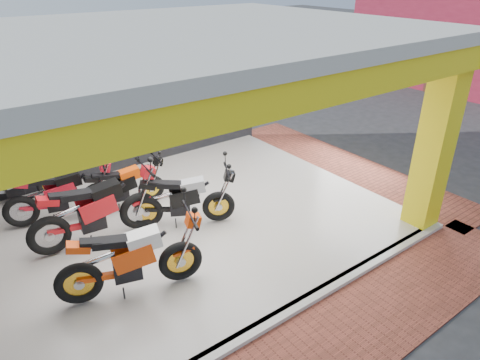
% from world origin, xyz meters
% --- Properties ---
extents(ground, '(80.00, 80.00, 0.00)m').
position_xyz_m(ground, '(0.00, 0.00, 0.00)').
color(ground, '#2D2D30').
rests_on(ground, ground).
extents(showroom_floor, '(8.00, 6.00, 0.10)m').
position_xyz_m(showroom_floor, '(0.00, 2.00, 0.05)').
color(showroom_floor, silver).
rests_on(showroom_floor, ground).
extents(showroom_ceiling, '(8.40, 6.40, 0.20)m').
position_xyz_m(showroom_ceiling, '(0.00, 2.00, 3.60)').
color(showroom_ceiling, beige).
rests_on(showroom_ceiling, corner_column).
extents(back_wall, '(8.20, 0.20, 3.50)m').
position_xyz_m(back_wall, '(0.00, 5.10, 1.75)').
color(back_wall, black).
rests_on(back_wall, ground).
extents(corner_column, '(0.50, 0.50, 3.50)m').
position_xyz_m(corner_column, '(3.75, -0.75, 1.75)').
color(corner_column, yellow).
rests_on(corner_column, ground).
extents(header_beam_front, '(8.40, 0.30, 0.40)m').
position_xyz_m(header_beam_front, '(0.00, -1.00, 3.30)').
color(header_beam_front, yellow).
rests_on(header_beam_front, corner_column).
extents(header_beam_right, '(0.30, 6.40, 0.40)m').
position_xyz_m(header_beam_right, '(4.00, 2.00, 3.30)').
color(header_beam_right, yellow).
rests_on(header_beam_right, corner_column).
extents(floor_kerb, '(8.00, 0.20, 0.10)m').
position_xyz_m(floor_kerb, '(0.00, -1.02, 0.05)').
color(floor_kerb, silver).
rests_on(floor_kerb, ground).
extents(paver_front, '(9.00, 1.40, 0.03)m').
position_xyz_m(paver_front, '(0.00, -1.80, 0.01)').
color(paver_front, '#9A4332').
rests_on(paver_front, ground).
extents(paver_right, '(1.40, 7.00, 0.03)m').
position_xyz_m(paver_right, '(4.80, 2.00, 0.01)').
color(paver_right, '#9A4332').
rests_on(paver_right, ground).
extents(moto_hero, '(2.45, 1.46, 1.41)m').
position_xyz_m(moto_hero, '(-0.86, 0.47, 0.80)').
color(moto_hero, '#F2440A').
rests_on(moto_hero, showroom_floor).
extents(moto_row_a, '(2.23, 1.67, 1.29)m').
position_xyz_m(moto_row_a, '(0.60, 1.57, 0.74)').
color(moto_row_a, black).
rests_on(moto_row_a, showroom_floor).
extents(moto_row_b, '(2.50, 1.10, 1.49)m').
position_xyz_m(moto_row_b, '(-0.73, 2.25, 0.84)').
color(moto_row_b, red).
rests_on(moto_row_b, showroom_floor).
extents(moto_row_c, '(1.97, 0.91, 1.16)m').
position_xyz_m(moto_row_c, '(-0.08, 3.08, 0.68)').
color(moto_row_c, black).
rests_on(moto_row_c, showroom_floor).
extents(moto_row_d, '(2.28, 1.28, 1.32)m').
position_xyz_m(moto_row_d, '(-1.14, 3.27, 0.76)').
color(moto_row_d, red).
rests_on(moto_row_d, showroom_floor).
extents(moto_row_e, '(2.10, 1.18, 1.21)m').
position_xyz_m(moto_row_e, '(-1.72, 4.50, 0.71)').
color(moto_row_e, '#A2A5A9').
rests_on(moto_row_e, showroom_floor).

